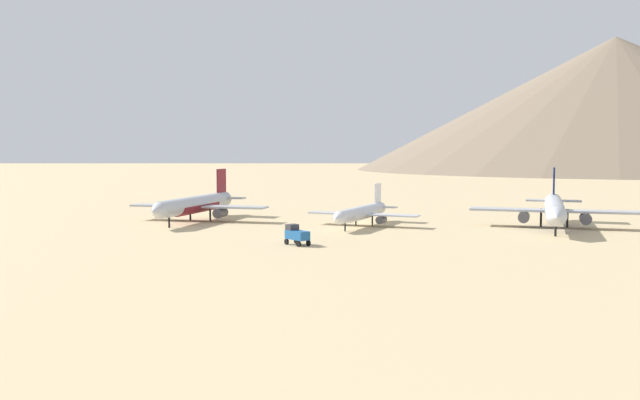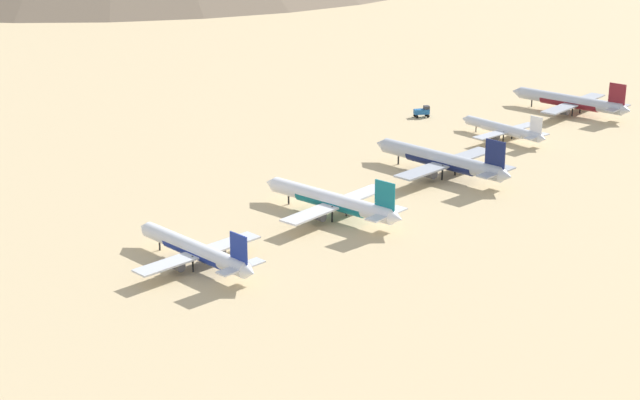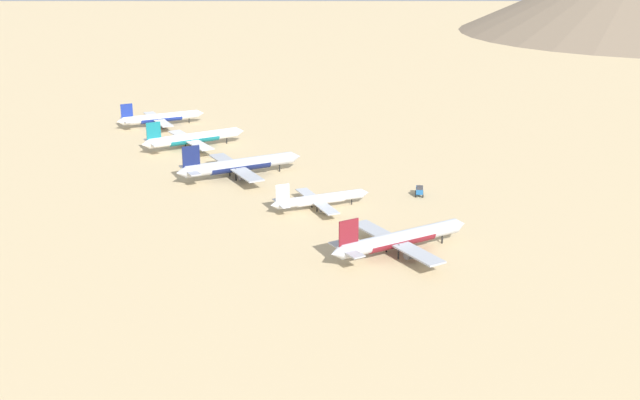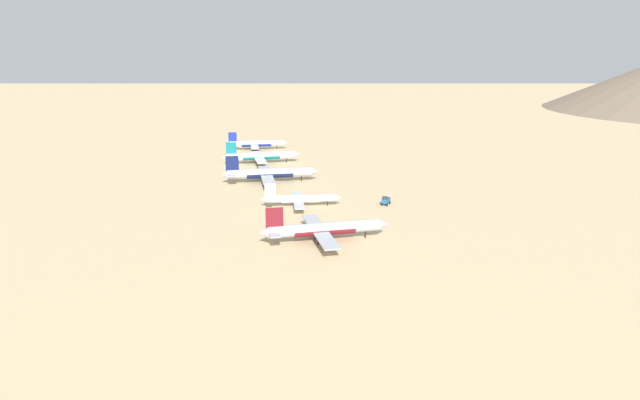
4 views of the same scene
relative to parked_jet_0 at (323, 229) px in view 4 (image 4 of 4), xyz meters
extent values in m
plane|color=tan|center=(2.78, 89.35, -4.35)|extent=(1800.00, 1800.00, 0.00)
cylinder|color=#B2B7C1|center=(0.36, -0.02, 0.17)|extent=(38.88, 6.64, 4.08)
cone|color=#B2B7C1|center=(21.38, -1.42, 0.17)|extent=(3.70, 4.22, 4.00)
cone|color=#B2B7C1|center=(-20.45, 1.36, 0.17)|extent=(3.25, 3.87, 3.68)
cube|color=maroon|center=(-16.59, 1.10, 4.95)|extent=(5.92, 0.77, 7.52)
cube|color=#A4A8B2|center=(-17.23, 1.14, 0.58)|extent=(4.29, 13.10, 0.39)
cube|color=#A4A8B2|center=(-1.25, 0.08, -0.55)|extent=(7.78, 36.82, 0.48)
cylinder|color=#4C4C54|center=(0.03, 6.46, -2.02)|extent=(4.67, 2.77, 2.47)
cylinder|color=#4C4C54|center=(-0.82, -6.41, -2.02)|extent=(4.67, 2.77, 2.47)
cylinder|color=black|center=(15.03, -1.00, -2.29)|extent=(0.47, 0.47, 4.11)
cylinder|color=black|center=(-2.14, 2.94, -2.29)|extent=(0.47, 0.47, 4.11)
cylinder|color=black|center=(-2.51, -2.63, -2.29)|extent=(0.47, 0.47, 4.11)
cylinder|color=maroon|center=(0.36, -0.02, -0.14)|extent=(21.51, 5.49, 4.09)
cylinder|color=silver|center=(3.57, 43.02, -0.96)|extent=(28.99, 9.05, 3.06)
cone|color=silver|center=(19.00, 39.72, -0.96)|extent=(3.15, 3.47, 3.00)
cone|color=silver|center=(-11.71, 46.28, -0.96)|extent=(2.78, 3.16, 2.75)
cube|color=white|center=(-8.88, 45.68, 2.62)|extent=(4.39, 1.20, 5.64)
cube|color=#B6BBC5|center=(-9.35, 45.78, -0.66)|extent=(4.54, 9.99, 0.29)
cube|color=#B6BBC5|center=(2.38, 43.27, -1.50)|extent=(9.66, 27.62, 0.36)
cylinder|color=#4C4C54|center=(4.02, 47.86, -2.61)|extent=(3.69, 2.52, 1.85)
cylinder|color=#4C4C54|center=(2.01, 38.41, -2.61)|extent=(3.69, 2.52, 1.85)
cylinder|color=black|center=(14.34, 40.72, -2.81)|extent=(0.35, 0.35, 3.08)
cylinder|color=black|center=(2.03, 45.49, -2.81)|extent=(0.35, 0.35, 3.08)
cylinder|color=black|center=(1.16, 41.39, -2.81)|extent=(0.35, 0.35, 3.08)
cylinder|color=white|center=(3.57, 43.02, -1.19)|extent=(16.23, 6.33, 3.07)
cylinder|color=#B2B7C1|center=(-0.34, 87.76, 0.44)|extent=(41.19, 9.40, 4.32)
cone|color=#B2B7C1|center=(21.79, 84.98, 0.44)|extent=(4.14, 4.66, 4.24)
cone|color=#B2B7C1|center=(-22.25, 90.51, 0.44)|extent=(3.65, 4.26, 3.89)
cube|color=#141E51|center=(-18.18, 90.00, 5.50)|extent=(6.26, 1.18, 7.97)
cube|color=#A4A8B2|center=(-18.86, 90.09, 0.87)|extent=(5.32, 14.01, 0.41)
cube|color=#A4A8B2|center=(-2.04, 87.97, -0.32)|extent=(10.47, 39.10, 0.51)
cylinder|color=#4C4C54|center=(-0.28, 94.63, -1.89)|extent=(5.07, 3.19, 2.62)
cylinder|color=#4C4C54|center=(-1.98, 81.08, -1.89)|extent=(5.07, 3.19, 2.62)
cylinder|color=black|center=(15.11, 85.82, -2.17)|extent=(0.50, 0.50, 4.35)
cylinder|color=black|center=(-2.80, 91.05, -2.17)|extent=(0.50, 0.50, 4.35)
cylinder|color=black|center=(-3.53, 85.18, -2.17)|extent=(0.50, 0.50, 4.35)
cylinder|color=#141E51|center=(-0.34, 87.76, 0.11)|extent=(22.90, 7.11, 4.33)
cylinder|color=white|center=(4.19, 133.65, 0.10)|extent=(38.29, 6.50, 4.02)
cone|color=white|center=(24.90, 132.30, 0.10)|extent=(3.64, 4.16, 3.94)
cone|color=white|center=(-16.30, 134.99, 0.10)|extent=(3.19, 3.81, 3.62)
cube|color=#14727F|center=(-12.50, 134.74, 4.81)|extent=(5.83, 0.75, 7.41)
cube|color=silver|center=(-13.13, 134.78, 0.50)|extent=(4.21, 12.90, 0.38)
cube|color=silver|center=(2.61, 133.75, -0.60)|extent=(7.63, 36.26, 0.48)
cylinder|color=#4C4C54|center=(3.87, 140.04, -2.06)|extent=(4.60, 2.72, 2.44)
cylinder|color=#4C4C54|center=(3.04, 127.36, -2.06)|extent=(4.60, 2.72, 2.44)
cylinder|color=black|center=(18.65, 132.70, -2.32)|extent=(0.47, 0.47, 4.04)
cylinder|color=black|center=(1.73, 136.57, -2.32)|extent=(0.47, 0.47, 4.04)
cylinder|color=black|center=(1.37, 131.08, -2.32)|extent=(0.47, 0.47, 4.04)
cylinder|color=#14727F|center=(4.19, 133.65, -0.20)|extent=(21.18, 5.39, 4.03)
cylinder|color=silver|center=(9.45, 177.48, -0.32)|extent=(34.64, 8.48, 3.64)
cone|color=silver|center=(28.02, 174.82, -0.32)|extent=(3.54, 3.96, 3.57)
cone|color=silver|center=(-8.94, 180.10, -0.32)|extent=(3.12, 3.62, 3.27)
cube|color=navy|center=(-5.53, 179.62, 3.94)|extent=(5.26, 1.08, 6.70)
cube|color=silver|center=(-6.10, 179.70, 0.04)|extent=(4.66, 11.81, 0.34)
cube|color=silver|center=(8.03, 177.68, -0.96)|extent=(9.34, 32.90, 0.43)
cylinder|color=#4C4C54|center=(9.60, 183.26, -2.28)|extent=(4.29, 2.75, 2.20)
cylinder|color=#4C4C54|center=(7.97, 171.88, -2.28)|extent=(4.29, 2.75, 2.20)
cylinder|color=black|center=(22.41, 175.62, -2.52)|extent=(0.42, 0.42, 3.66)
cylinder|color=black|center=(7.43, 180.28, -2.52)|extent=(0.42, 0.42, 3.66)
cylinder|color=black|center=(6.73, 175.35, -2.52)|extent=(0.42, 0.42, 3.66)
cylinder|color=navy|center=(9.45, 177.48, -0.60)|extent=(19.28, 6.29, 3.65)
cube|color=#1E5999|center=(38.49, 35.16, -2.40)|extent=(5.15, 5.43, 1.70)
cube|color=#333338|center=(37.38, 33.88, -1.00)|extent=(2.74, 2.72, 1.10)
cylinder|color=black|center=(38.06, 32.91, -3.80)|extent=(0.99, 1.06, 1.10)
cylinder|color=black|center=(36.33, 34.43, -3.80)|extent=(0.99, 1.06, 1.10)
cylinder|color=black|center=(40.66, 35.89, -3.80)|extent=(0.99, 1.06, 1.10)
cylinder|color=black|center=(38.93, 37.40, -3.80)|extent=(0.99, 1.06, 1.10)
camera|label=1|loc=(165.76, 63.76, 13.68)|focal=38.50mm
camera|label=2|loc=(-141.03, 330.98, 85.05)|focal=58.28mm
camera|label=3|loc=(-134.37, -155.09, 80.05)|focal=45.10mm
camera|label=4|loc=(-51.66, -167.23, 59.57)|focal=30.49mm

